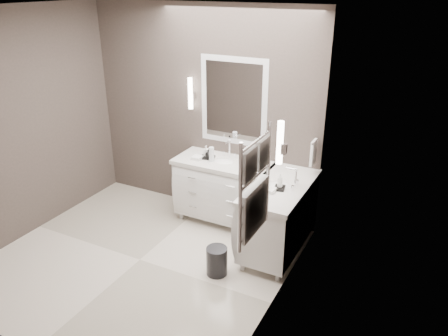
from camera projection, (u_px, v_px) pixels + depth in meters
The scene contains 21 objects.
floor at pixel (140, 260), 4.97m from camera, with size 3.20×3.00×0.01m, color silver.
ceiling at pixel (117, 7), 3.90m from camera, with size 3.20×3.00×0.01m, color white.
wall_back at pixel (203, 112), 5.66m from camera, with size 3.20×0.01×2.70m, color #433A36.
wall_front at pixel (1, 214), 3.20m from camera, with size 3.20×0.01×2.70m, color #433A36.
wall_left at pixel (20, 127), 5.10m from camera, with size 0.01×3.00×2.70m, color #433A36.
wall_right at pixel (278, 179), 3.77m from camera, with size 0.01×3.00×2.70m, color #433A36.
vanity_back at pixel (224, 187), 5.59m from camera, with size 1.24×0.59×0.97m.
vanity_right at pixel (279, 214), 4.96m from camera, with size 0.59×1.24×0.97m.
mirror_back at pixel (233, 101), 5.38m from camera, with size 0.90×0.02×1.10m.
mirror_right at pixel (306, 131), 4.35m from camera, with size 0.02×0.90×1.10m.
sconce_back at pixel (190, 94), 5.56m from camera, with size 0.06×0.06×0.40m.
sconce_right at pixel (280, 144), 3.88m from camera, with size 0.06×0.06×0.40m.
towel_bar_corner at pixel (313, 152), 5.00m from camera, with size 0.03×0.22×0.30m.
towel_ladder at pixel (254, 192), 3.44m from camera, with size 0.06×0.58×0.90m.
waste_bin at pixel (217, 261), 4.68m from camera, with size 0.23×0.23×0.32m, color black.
amenity_tray_back at pixel (208, 157), 5.53m from camera, with size 0.17×0.13×0.03m, color black.
amenity_tray_right at pixel (280, 188), 4.72m from camera, with size 0.11×0.15×0.02m, color black.
water_bottle at pixel (211, 154), 5.40m from camera, with size 0.06×0.06×0.19m, color silver.
soap_bottle_a at pixel (206, 151), 5.53m from camera, with size 0.06×0.06×0.13m, color white.
soap_bottle_b at pixel (208, 154), 5.46m from camera, with size 0.08×0.08×0.11m, color black.
soap_bottle_c at pixel (280, 180), 4.69m from camera, with size 0.06×0.06×0.16m, color white.
Camera 1 is at (2.74, -3.26, 2.94)m, focal length 35.00 mm.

